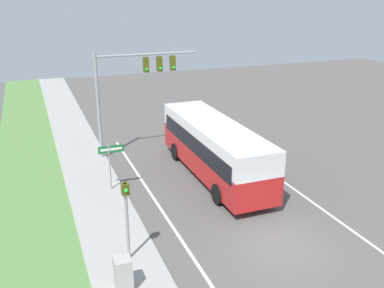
# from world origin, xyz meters

# --- Properties ---
(ground_plane) EXTENTS (80.00, 80.00, 0.00)m
(ground_plane) POSITION_xyz_m (0.00, 0.00, 0.00)
(ground_plane) COLOR #565451
(sidewalk) EXTENTS (2.80, 80.00, 0.12)m
(sidewalk) POSITION_xyz_m (-6.20, 0.00, 0.06)
(sidewalk) COLOR #9E9E99
(sidewalk) RESTS_ON ground_plane
(lane_divider_near) EXTENTS (0.14, 30.00, 0.01)m
(lane_divider_near) POSITION_xyz_m (-3.60, 0.00, 0.00)
(lane_divider_near) COLOR silver
(lane_divider_near) RESTS_ON ground_plane
(lane_divider_far) EXTENTS (0.14, 30.00, 0.01)m
(lane_divider_far) POSITION_xyz_m (3.60, 0.00, 0.00)
(lane_divider_far) COLOR silver
(lane_divider_far) RESTS_ON ground_plane
(bus) EXTENTS (2.66, 10.15, 3.32)m
(bus) POSITION_xyz_m (0.36, 7.45, 1.81)
(bus) COLOR red
(bus) RESTS_ON ground_plane
(signal_gantry) EXTENTS (6.30, 0.41, 6.51)m
(signal_gantry) POSITION_xyz_m (-2.90, 12.42, 4.78)
(signal_gantry) COLOR #939399
(signal_gantry) RESTS_ON ground_plane
(pedestrian_signal) EXTENTS (0.28, 0.34, 3.29)m
(pedestrian_signal) POSITION_xyz_m (-5.97, 1.26, 2.22)
(pedestrian_signal) COLOR #939399
(pedestrian_signal) RESTS_ON ground_plane
(street_sign) EXTENTS (1.32, 0.08, 2.55)m
(street_sign) POSITION_xyz_m (-5.35, 7.62, 1.79)
(street_sign) COLOR #939399
(street_sign) RESTS_ON ground_plane
(utility_cabinet) EXTENTS (0.58, 0.60, 1.22)m
(utility_cabinet) POSITION_xyz_m (-6.55, -0.45, 0.73)
(utility_cabinet) COLOR #A8A8A3
(utility_cabinet) RESTS_ON sidewalk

